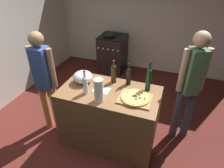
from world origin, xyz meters
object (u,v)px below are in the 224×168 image
(wine_bottle_green, at_px, (129,76))
(person_in_stripes, at_px, (45,80))
(pizza, at_px, (135,97))
(wine_bottle_clear, at_px, (114,73))
(paper_towel_roll, at_px, (99,91))
(person_in_red, at_px, (190,84))
(wine_bottle_dark, at_px, (85,84))
(wine_bottle_amber, at_px, (149,79))
(stove, at_px, (113,53))
(mixing_bowl, at_px, (83,77))

(wine_bottle_green, bearing_deg, person_in_stripes, -164.74)
(pizza, height_order, wine_bottle_clear, wine_bottle_clear)
(pizza, height_order, person_in_stripes, person_in_stripes)
(wine_bottle_green, bearing_deg, paper_towel_roll, -114.79)
(wine_bottle_green, relative_size, person_in_red, 0.19)
(wine_bottle_clear, bearing_deg, paper_towel_roll, -92.30)
(paper_towel_roll, xyz_separation_m, wine_bottle_green, (0.22, 0.48, -0.02))
(pizza, relative_size, wine_bottle_dark, 1.09)
(wine_bottle_amber, relative_size, person_in_stripes, 0.25)
(paper_towel_roll, bearing_deg, wine_bottle_green, 65.21)
(stove, bearing_deg, mixing_bowl, -81.48)
(wine_bottle_amber, xyz_separation_m, stove, (-1.18, 1.96, -0.63))
(paper_towel_roll, height_order, person_in_stripes, person_in_stripes)
(mixing_bowl, height_order, wine_bottle_dark, wine_bottle_dark)
(paper_towel_roll, distance_m, wine_bottle_green, 0.53)
(wine_bottle_dark, distance_m, person_in_red, 1.37)
(wine_bottle_dark, relative_size, person_in_red, 0.20)
(wine_bottle_dark, relative_size, stove, 0.35)
(mixing_bowl, relative_size, person_in_stripes, 0.17)
(wine_bottle_clear, height_order, person_in_stripes, person_in_stripes)
(wine_bottle_dark, xyz_separation_m, person_in_red, (1.23, 0.59, -0.09))
(wine_bottle_dark, bearing_deg, person_in_red, 25.57)
(mixing_bowl, relative_size, wine_bottle_dark, 0.83)
(wine_bottle_clear, bearing_deg, person_in_stripes, -162.62)
(pizza, bearing_deg, paper_towel_roll, -156.11)
(pizza, relative_size, wine_bottle_amber, 0.86)
(mixing_bowl, distance_m, wine_bottle_clear, 0.42)
(paper_towel_roll, bearing_deg, wine_bottle_clear, 87.70)
(wine_bottle_clear, bearing_deg, stove, 110.10)
(wine_bottle_dark, xyz_separation_m, person_in_stripes, (-0.68, 0.08, -0.12))
(wine_bottle_dark, bearing_deg, wine_bottle_green, 41.23)
(pizza, xyz_separation_m, wine_bottle_clear, (-0.38, 0.29, 0.11))
(wine_bottle_amber, bearing_deg, stove, 121.04)
(mixing_bowl, bearing_deg, person_in_stripes, -164.87)
(wine_bottle_green, distance_m, person_in_stripes, 1.17)
(wine_bottle_green, xyz_separation_m, wine_bottle_amber, (0.27, -0.06, 0.04))
(wine_bottle_green, bearing_deg, mixing_bowl, -164.62)
(mixing_bowl, distance_m, wine_bottle_amber, 0.88)
(wine_bottle_amber, height_order, wine_bottle_clear, wine_bottle_amber)
(wine_bottle_dark, relative_size, person_in_stripes, 0.20)
(mixing_bowl, xyz_separation_m, wine_bottle_dark, (0.15, -0.22, 0.05))
(stove, height_order, person_in_red, person_in_red)
(paper_towel_roll, relative_size, person_in_stripes, 0.19)
(pizza, height_order, wine_bottle_amber, wine_bottle_amber)
(paper_towel_roll, height_order, wine_bottle_dark, wine_bottle_dark)
(paper_towel_roll, distance_m, wine_bottle_dark, 0.24)
(person_in_red, bearing_deg, wine_bottle_amber, -153.04)
(person_in_red, bearing_deg, pizza, -140.40)
(pizza, distance_m, person_in_stripes, 1.30)
(mixing_bowl, bearing_deg, wine_bottle_dark, -55.66)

